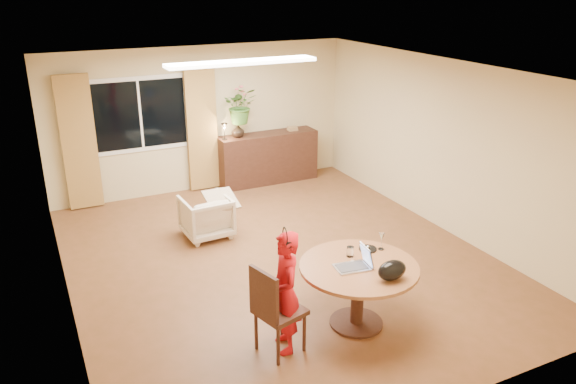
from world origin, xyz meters
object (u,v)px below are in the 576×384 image
object	(u,v)px
dining_chair	(280,309)
armchair	(206,216)
dining_table	(358,278)
sideboard	(268,158)
child	(285,292)

from	to	relation	value
dining_chair	armchair	distance (m)	3.04
dining_table	armchair	world-z (taller)	dining_table
dining_chair	sideboard	xyz separation A→B (m)	(2.03, 4.86, -0.03)
dining_chair	child	xyz separation A→B (m)	(0.07, 0.01, 0.16)
dining_table	armchair	xyz separation A→B (m)	(-0.79, 2.98, -0.27)
dining_table	dining_chair	size ratio (longest dim) A/B	1.30
dining_chair	armchair	size ratio (longest dim) A/B	1.43
dining_table	child	size ratio (longest dim) A/B	0.98
dining_table	armchair	bearing A→B (deg)	104.82
dining_chair	sideboard	distance (m)	5.27
armchair	sideboard	distance (m)	2.60
armchair	sideboard	bearing A→B (deg)	-138.23
dining_chair	child	size ratio (longest dim) A/B	0.75
armchair	dining_chair	bearing A→B (deg)	83.22
dining_table	sideboard	bearing A→B (deg)	77.68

